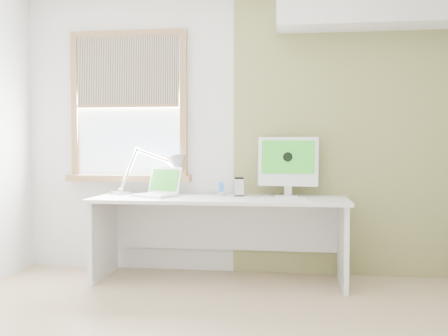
% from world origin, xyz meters
% --- Properties ---
extents(room, '(4.04, 3.54, 2.64)m').
position_xyz_m(room, '(0.00, 0.00, 1.30)').
color(room, tan).
rests_on(room, ground).
extents(accent_wall, '(2.00, 0.02, 2.60)m').
position_xyz_m(accent_wall, '(1.00, 1.74, 1.30)').
color(accent_wall, olive).
rests_on(accent_wall, room).
extents(soffit, '(1.60, 0.40, 0.42)m').
position_xyz_m(soffit, '(1.20, 1.57, 2.40)').
color(soffit, white).
rests_on(soffit, room).
extents(window, '(1.20, 0.14, 1.42)m').
position_xyz_m(window, '(-1.00, 1.71, 1.54)').
color(window, olive).
rests_on(window, room).
extents(desk, '(2.20, 0.70, 0.73)m').
position_xyz_m(desk, '(-0.08, 1.44, 0.53)').
color(desk, white).
rests_on(desk, room).
extents(desk_lamp, '(0.78, 0.37, 0.43)m').
position_xyz_m(desk_lamp, '(-0.61, 1.64, 0.96)').
color(desk_lamp, silver).
rests_on(desk_lamp, desk).
extents(laptop, '(0.46, 0.43, 0.26)m').
position_xyz_m(laptop, '(-0.63, 1.44, 0.79)').
color(laptop, silver).
rests_on(laptop, desk).
extents(phone_dock, '(0.09, 0.09, 0.13)m').
position_xyz_m(phone_dock, '(-0.08, 1.52, 0.77)').
color(phone_dock, silver).
rests_on(phone_dock, desk).
extents(external_drive, '(0.10, 0.14, 0.16)m').
position_xyz_m(external_drive, '(0.07, 1.55, 0.81)').
color(external_drive, silver).
rests_on(external_drive, desk).
extents(imac, '(0.54, 0.19, 0.52)m').
position_xyz_m(imac, '(0.50, 1.59, 1.02)').
color(imac, silver).
rests_on(imac, desk).
extents(keyboard, '(0.40, 0.13, 0.02)m').
position_xyz_m(keyboard, '(0.47, 1.19, 0.74)').
color(keyboard, white).
rests_on(keyboard, desk).
extents(mouse, '(0.06, 0.10, 0.03)m').
position_xyz_m(mouse, '(0.31, 1.19, 0.74)').
color(mouse, white).
rests_on(mouse, desk).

